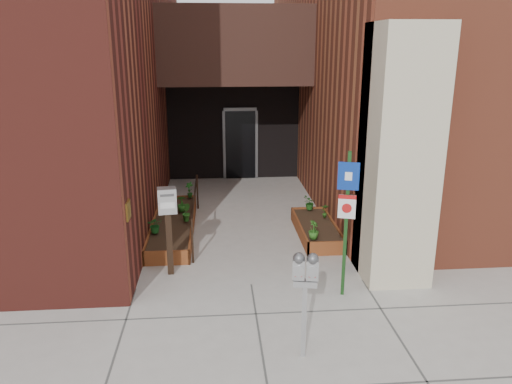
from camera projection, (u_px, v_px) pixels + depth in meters
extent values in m
plane|color=#9E9991|center=(251.00, 285.00, 8.75)|extent=(80.00, 80.00, 0.00)
cube|color=maroon|center=(7.00, 6.00, 13.24)|extent=(8.00, 14.60, 10.00)
cube|color=#99432C|center=(437.00, 10.00, 14.62)|extent=(8.00, 13.70, 10.00)
cube|color=#C4B897|center=(399.00, 157.00, 8.51)|extent=(1.10, 1.20, 4.40)
cube|color=#311B15|center=(234.00, 46.00, 13.33)|extent=(4.20, 2.00, 2.00)
cube|color=black|center=(233.00, 130.00, 15.38)|extent=(4.00, 0.30, 3.00)
cube|color=black|center=(240.00, 145.00, 15.36)|extent=(0.90, 0.06, 2.10)
cube|color=#B79338|center=(128.00, 210.00, 7.97)|extent=(0.04, 0.30, 0.30)
cube|color=brown|center=(166.00, 258.00, 9.46)|extent=(0.90, 0.04, 0.30)
cube|color=brown|center=(179.00, 201.00, 12.86)|extent=(0.90, 0.04, 0.30)
cube|color=brown|center=(154.00, 226.00, 11.13)|extent=(0.04, 3.60, 0.30)
cube|color=brown|center=(193.00, 225.00, 11.20)|extent=(0.04, 3.60, 0.30)
cube|color=black|center=(173.00, 226.00, 11.17)|extent=(0.82, 3.52, 0.26)
cube|color=brown|center=(327.00, 249.00, 9.90)|extent=(0.80, 0.04, 0.30)
cube|color=brown|center=(308.00, 213.00, 11.96)|extent=(0.80, 0.04, 0.30)
cube|color=brown|center=(299.00, 230.00, 10.90)|extent=(0.04, 2.20, 0.30)
cube|color=brown|center=(334.00, 229.00, 10.96)|extent=(0.04, 2.20, 0.30)
cube|color=black|center=(316.00, 230.00, 10.94)|extent=(0.72, 2.12, 0.26)
cylinder|color=black|center=(192.00, 241.00, 9.49)|extent=(0.04, 0.04, 0.90)
cylinder|color=black|center=(197.00, 192.00, 12.64)|extent=(0.04, 0.04, 0.90)
cylinder|color=black|center=(195.00, 194.00, 10.94)|extent=(0.04, 3.30, 0.04)
cube|color=#A2A1A4|center=(304.00, 321.00, 6.62)|extent=(0.07, 0.07, 1.04)
cube|color=#A2A1A4|center=(305.00, 283.00, 6.46)|extent=(0.33, 0.18, 0.08)
cube|color=#A2A1A4|center=(299.00, 269.00, 6.41)|extent=(0.17, 0.13, 0.27)
sphere|color=#59595B|center=(299.00, 258.00, 6.37)|extent=(0.15, 0.15, 0.15)
cube|color=white|center=(299.00, 270.00, 6.35)|extent=(0.09, 0.02, 0.05)
cube|color=#B21414|center=(298.00, 276.00, 6.38)|extent=(0.09, 0.02, 0.03)
cube|color=#A2A1A4|center=(312.00, 270.00, 6.40)|extent=(0.17, 0.13, 0.27)
sphere|color=#59595B|center=(313.00, 259.00, 6.35)|extent=(0.15, 0.15, 0.15)
cube|color=white|center=(313.00, 270.00, 6.34)|extent=(0.09, 0.02, 0.05)
cube|color=#B21414|center=(312.00, 276.00, 6.36)|extent=(0.09, 0.02, 0.03)
cube|color=#173C16|center=(346.00, 226.00, 8.07)|extent=(0.07, 0.07, 2.46)
cube|color=navy|center=(349.00, 176.00, 7.79)|extent=(0.33, 0.12, 0.45)
cube|color=white|center=(349.00, 176.00, 7.79)|extent=(0.11, 0.05, 0.13)
cube|color=white|center=(347.00, 207.00, 7.94)|extent=(0.27, 0.10, 0.39)
cube|color=#B21414|center=(347.00, 197.00, 7.89)|extent=(0.27, 0.09, 0.07)
cylinder|color=#B21414|center=(347.00, 208.00, 7.93)|extent=(0.15, 0.06, 0.16)
cube|color=black|center=(169.00, 243.00, 9.00)|extent=(0.12, 0.12, 1.19)
cube|color=silver|center=(167.00, 200.00, 8.77)|extent=(0.35, 0.28, 0.46)
cube|color=#59595B|center=(167.00, 195.00, 8.62)|extent=(0.24, 0.04, 0.04)
cube|color=white|center=(168.00, 206.00, 8.67)|extent=(0.26, 0.05, 0.11)
imported|color=#19591D|center=(155.00, 225.00, 10.27)|extent=(0.34, 0.34, 0.34)
imported|color=#26621C|center=(186.00, 213.00, 10.97)|extent=(0.23, 0.23, 0.38)
imported|color=#23601B|center=(182.00, 204.00, 11.58)|extent=(0.23, 0.23, 0.38)
imported|color=#1E621C|center=(189.00, 190.00, 12.61)|extent=(0.31, 0.31, 0.41)
imported|color=#295F1B|center=(314.00, 230.00, 9.96)|extent=(0.29, 0.29, 0.38)
imported|color=#285D1A|center=(325.00, 211.00, 11.18)|extent=(0.18, 0.18, 0.32)
imported|color=#1D5017|center=(310.00, 203.00, 11.70)|extent=(0.41, 0.41, 0.33)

